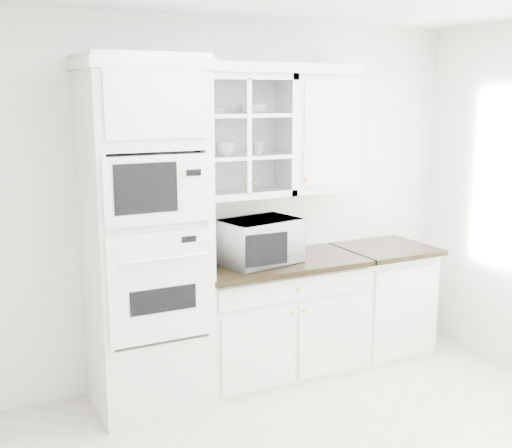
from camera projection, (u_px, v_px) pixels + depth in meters
room_shell at (320, 160)px, 3.67m from camera, size 4.00×3.50×2.70m
oven_column at (146, 237)px, 4.32m from camera, size 0.76×0.68×2.40m
base_cabinet_run at (277, 317)px, 4.95m from camera, size 1.32×0.67×0.92m
extra_base_cabinet at (381, 299)px, 5.39m from camera, size 0.72×0.67×0.92m
upper_cabinet_glass at (239, 136)px, 4.68m from camera, size 0.80×0.33×0.90m
upper_cabinet_solid at (318, 134)px, 4.98m from camera, size 0.55×0.33×0.90m
crown_molding at (227, 67)px, 4.52m from camera, size 2.14×0.38×0.07m
countertop_microwave at (258, 241)px, 4.76m from camera, size 0.64×0.57×0.33m
bowl_a at (214, 111)px, 4.57m from camera, size 0.19×0.19×0.05m
bowl_b at (253, 109)px, 4.69m from camera, size 0.21×0.21×0.06m
cup_a at (226, 149)px, 4.66m from camera, size 0.14×0.14×0.10m
cup_b at (258, 148)px, 4.79m from camera, size 0.13×0.13×0.09m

